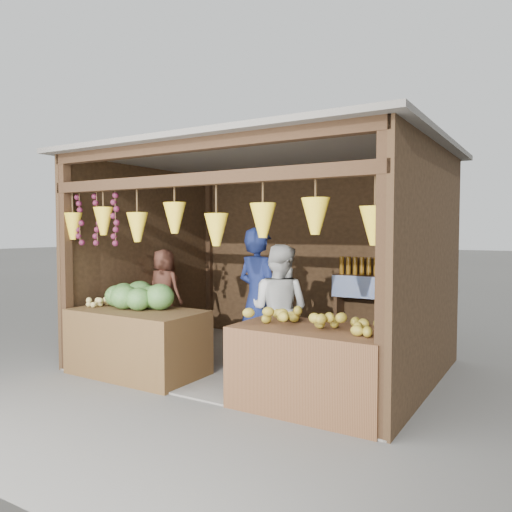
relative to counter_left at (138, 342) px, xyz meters
The scene contains 12 objects.
ground 1.61m from the counter_left, 46.75° to the left, with size 80.00×80.00×0.00m, color #514F49.
stall_structure 1.98m from the counter_left, 46.57° to the left, with size 4.30×3.30×2.66m.
back_shelf 3.26m from the counter_left, 48.80° to the left, with size 1.25×0.32×1.32m.
counter_left is the anchor object (origin of this frame).
counter_right 2.25m from the counter_left, ahead, with size 1.50×0.85×0.78m, color #482B18.
stool 1.44m from the counter_left, 119.17° to the left, with size 0.28×0.28×0.27m, color black.
man_standing 1.52m from the counter_left, 39.60° to the left, with size 0.63×0.41×1.73m, color #151F51.
woman_standing 1.71m from the counter_left, 31.58° to the left, with size 0.74×0.58×1.53m, color silver.
vendor_seated 1.50m from the counter_left, 119.17° to the left, with size 0.56×0.37×1.15m, color brown.
melon_pile 0.56m from the counter_left, 130.76° to the left, with size 1.00×0.50×0.32m, color #144E18, non-canonical shape.
tanfruit_pile 0.74m from the counter_left, behind, with size 0.34×0.40×0.13m, color tan, non-canonical shape.
mango_pile 2.32m from the counter_left, ahead, with size 1.40×0.64×0.22m, color #BD7219, non-canonical shape.
Camera 1 is at (3.13, -5.37, 1.70)m, focal length 35.00 mm.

